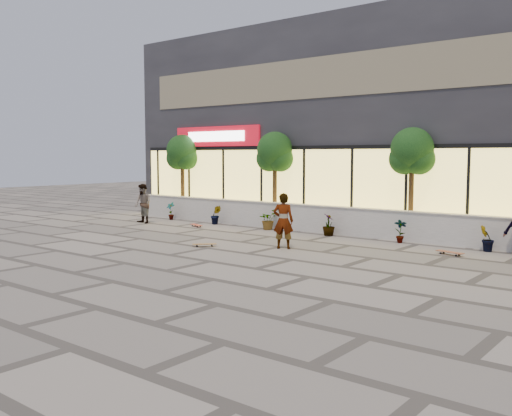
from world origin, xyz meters
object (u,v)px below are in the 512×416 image
Objects in this scene: tree_midwest at (275,154)px; skateboard_left at (196,225)px; skater_center at (283,221)px; skateboard_center at (204,244)px; skater_left at (143,204)px; tree_west at (182,154)px; skateboard_right_near at (450,252)px; tree_mideast at (412,154)px.

tree_midwest is 4.39m from skateboard_left.
skateboard_center is at bearing 2.36° from skater_center.
skater_center is at bearing -4.10° from skater_left.
skateboard_center is at bearing -39.85° from tree_west.
skateboard_left is at bearing -47.62° from skater_center.
tree_midwest is 5.49× the size of skateboard_center.
skateboard_right_near is (13.84, -2.53, -2.90)m from tree_west.
skateboard_right_near is (2.34, -2.53, -2.90)m from tree_mideast.
tree_midwest reaches higher than skateboard_left.
tree_midwest is at bearing 37.91° from skater_left.
tree_mideast is at bearing 0.00° from tree_midwest.
skateboard_left is (3.25, -2.40, -2.91)m from tree_west.
tree_midwest is 2.29× the size of skater_left.
skateboard_right_near is at bearing -10.35° from tree_west.
skater_center reaches higher than skateboard_right_near.
tree_midwest reaches higher than skateboard_right_near.
tree_mideast is 4.47× the size of skateboard_right_near.
skateboard_center is 5.21m from skateboard_left.
tree_mideast is at bearing 147.08° from skateboard_right_near.
skateboard_center is at bearing -126.71° from tree_mideast.
skater_center is (-2.19, -4.66, -2.10)m from tree_mideast.
tree_mideast reaches higher than skateboard_right_near.
skateboard_left is (-2.25, -2.40, -2.91)m from tree_midwest.
tree_mideast is (11.50, 0.00, 0.00)m from tree_west.
skateboard_right_near is at bearing 18.28° from skateboard_left.
skater_left is 2.18× the size of skateboard_left.
tree_mideast is at bearing 0.00° from tree_west.
skater_left reaches higher than skateboard_right_near.
skateboard_center is (-4.41, -5.92, -2.91)m from tree_mideast.
skater_left reaches higher than skateboard_center.
skateboard_right_near is at bearing -21.99° from skateboard_center.
tree_midwest is at bearing 65.85° from skateboard_left.
skater_left is at bearing -78.88° from tree_west.
skateboard_left is at bearing -163.79° from tree_mideast.
skateboard_right_near is (6.75, 3.39, 0.01)m from skateboard_center.
skater_center is 8.90m from skater_left.
tree_midwest reaches higher than skater_center.
tree_west is 1.00× the size of tree_mideast.
tree_west is at bearing 162.62° from skateboard_left.
skater_left is 2.84m from skateboard_left.
skateboard_right_near reaches higher than skateboard_left.
tree_west and tree_midwest have the same top height.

